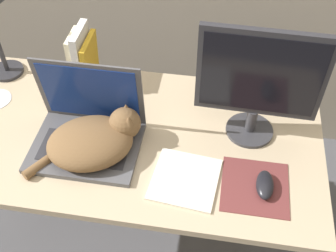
{
  "coord_description": "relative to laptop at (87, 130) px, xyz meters",
  "views": [
    {
      "loc": [
        0.3,
        -0.62,
        1.85
      ],
      "look_at": [
        0.15,
        0.31,
        0.85
      ],
      "focal_mm": 45.0,
      "sensor_mm": 36.0,
      "label": 1
    }
  ],
  "objects": [
    {
      "name": "desk",
      "position": [
        0.13,
        0.06,
        -0.13
      ],
      "size": [
        1.36,
        0.7,
        0.75
      ],
      "color": "tan",
      "rests_on": "ground_plane"
    },
    {
      "name": "laptop",
      "position": [
        0.0,
        0.0,
        0.0
      ],
      "size": [
        0.36,
        0.28,
        0.29
      ],
      "color": "#4C4C51",
      "rests_on": "desk"
    },
    {
      "name": "cat",
      "position": [
        0.04,
        -0.04,
        0.0
      ],
      "size": [
        0.37,
        0.32,
        0.14
      ],
      "color": "brown",
      "rests_on": "desk"
    },
    {
      "name": "external_monitor",
      "position": [
        0.55,
        0.13,
        0.18
      ],
      "size": [
        0.4,
        0.17,
        0.42
      ],
      "color": "#333338",
      "rests_on": "desk"
    },
    {
      "name": "mousepad",
      "position": [
        0.57,
        -0.1,
        -0.05
      ],
      "size": [
        0.21,
        0.21,
        0.0
      ],
      "color": "brown",
      "rests_on": "desk"
    },
    {
      "name": "computer_mouse",
      "position": [
        0.6,
        -0.11,
        -0.03
      ],
      "size": [
        0.06,
        0.11,
        0.04
      ],
      "color": "black",
      "rests_on": "mousepad"
    },
    {
      "name": "book_row",
      "position": [
        -0.11,
        0.32,
        0.05
      ],
      "size": [
        0.08,
        0.16,
        0.24
      ],
      "color": "beige",
      "rests_on": "desk"
    },
    {
      "name": "notepad",
      "position": [
        0.35,
        -0.11,
        -0.05
      ],
      "size": [
        0.23,
        0.23,
        0.01
      ],
      "color": "silver",
      "rests_on": "desk"
    }
  ]
}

